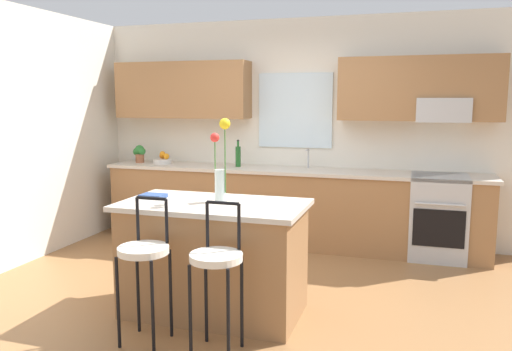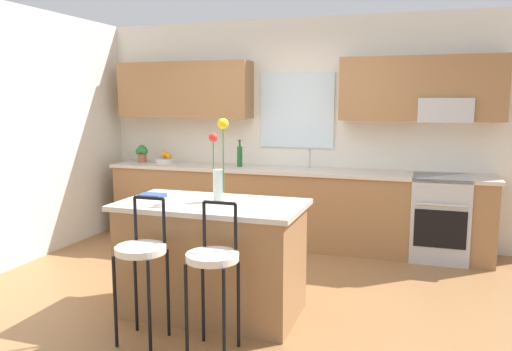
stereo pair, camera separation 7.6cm
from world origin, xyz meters
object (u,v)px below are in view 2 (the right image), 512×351
(bar_stool_near, at_px, (141,256))
(fruit_bowl_oranges, at_px, (165,160))
(oven_range, at_px, (440,217))
(flower_vase, at_px, (219,167))
(bar_stool_middle, at_px, (213,264))
(cookbook, at_px, (152,196))
(bottle_olive_oil, at_px, (240,156))
(potted_plant_small, at_px, (142,153))
(kitchen_island, at_px, (212,258))

(bar_stool_near, xyz_separation_m, fruit_bowl_oranges, (-1.29, 2.76, 0.33))
(oven_range, xyz_separation_m, flower_vase, (-1.74, -2.06, 0.74))
(bar_stool_near, distance_m, bar_stool_middle, 0.55)
(oven_range, distance_m, bar_stool_near, 3.43)
(cookbook, relative_size, bottle_olive_oil, 0.61)
(oven_range, bearing_deg, potted_plant_small, 179.60)
(bar_stool_near, distance_m, fruit_bowl_oranges, 3.07)
(flower_vase, bearing_deg, oven_range, 49.72)
(bar_stool_middle, distance_m, flower_vase, 0.91)
(bar_stool_middle, xyz_separation_m, potted_plant_small, (-2.17, 2.76, 0.41))
(bar_stool_middle, bearing_deg, fruit_bowl_oranges, 123.63)
(bar_stool_near, bearing_deg, fruit_bowl_oranges, 114.99)
(oven_range, height_order, fruit_bowl_oranges, fruit_bowl_oranges)
(oven_range, distance_m, bar_stool_middle, 3.13)
(flower_vase, height_order, fruit_bowl_oranges, flower_vase)
(flower_vase, distance_m, cookbook, 0.66)
(kitchen_island, bearing_deg, bar_stool_middle, -66.15)
(fruit_bowl_oranges, bearing_deg, flower_vase, -52.38)
(bottle_olive_oil, bearing_deg, flower_vase, -74.31)
(flower_vase, height_order, bottle_olive_oil, flower_vase)
(kitchen_island, relative_size, bar_stool_near, 1.42)
(kitchen_island, height_order, bar_stool_near, bar_stool_near)
(bar_stool_middle, bearing_deg, oven_range, 60.99)
(cookbook, height_order, potted_plant_small, potted_plant_small)
(oven_range, bearing_deg, bottle_olive_oil, 179.39)
(bottle_olive_oil, distance_m, potted_plant_small, 1.36)
(oven_range, bearing_deg, fruit_bowl_oranges, 179.50)
(fruit_bowl_oranges, bearing_deg, kitchen_island, -53.87)
(potted_plant_small, bearing_deg, fruit_bowl_oranges, 0.62)
(oven_range, height_order, bar_stool_near, bar_stool_near)
(kitchen_island, relative_size, bottle_olive_oil, 4.50)
(kitchen_island, height_order, flower_vase, flower_vase)
(fruit_bowl_oranges, bearing_deg, oven_range, -0.50)
(oven_range, distance_m, fruit_bowl_oranges, 3.39)
(kitchen_island, bearing_deg, oven_range, 49.70)
(bar_stool_near, xyz_separation_m, bottle_olive_oil, (-0.26, 2.76, 0.42))
(potted_plant_small, bearing_deg, oven_range, -0.40)
(oven_range, relative_size, bottle_olive_oil, 2.80)
(bar_stool_near, height_order, fruit_bowl_oranges, fruit_bowl_oranges)
(kitchen_island, xyz_separation_m, bar_stool_middle, (0.27, -0.62, 0.17))
(flower_vase, bearing_deg, fruit_bowl_oranges, 127.62)
(flower_vase, height_order, cookbook, flower_vase)
(bar_stool_middle, bearing_deg, bottle_olive_oil, 106.44)
(cookbook, xyz_separation_m, bottle_olive_oil, (0.01, 2.11, 0.12))
(bar_stool_middle, height_order, potted_plant_small, potted_plant_small)
(kitchen_island, relative_size, flower_vase, 2.21)
(bottle_olive_oil, bearing_deg, potted_plant_small, 179.96)
(potted_plant_small, bearing_deg, flower_vase, -47.00)
(oven_range, relative_size, cookbook, 4.60)
(bottle_olive_oil, xyz_separation_m, potted_plant_small, (-1.36, 0.00, -0.00))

